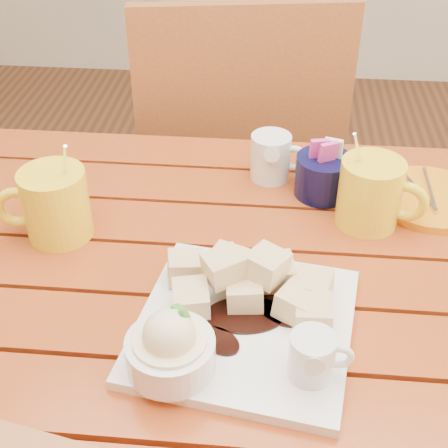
# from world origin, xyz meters

# --- Properties ---
(table) EXTENTS (1.20, 0.79, 0.75)m
(table) POSITION_xyz_m (0.00, 0.00, 0.64)
(table) COLOR maroon
(table) RESTS_ON ground
(dessert_plate) EXTENTS (0.30, 0.30, 0.11)m
(dessert_plate) POSITION_xyz_m (0.01, -0.13, 0.78)
(dessert_plate) COLOR white
(dessert_plate) RESTS_ON table
(coffee_mug_left) EXTENTS (0.14, 0.10, 0.17)m
(coffee_mug_left) POSITION_xyz_m (-0.27, 0.07, 0.81)
(coffee_mug_left) COLOR yellow
(coffee_mug_left) RESTS_ON table
(coffee_mug_right) EXTENTS (0.14, 0.10, 0.16)m
(coffee_mug_right) POSITION_xyz_m (0.21, 0.14, 0.81)
(coffee_mug_right) COLOR yellow
(coffee_mug_right) RESTS_ON table
(cream_pitcher) EXTENTS (0.10, 0.08, 0.08)m
(cream_pitcher) POSITION_xyz_m (0.05, 0.26, 0.79)
(cream_pitcher) COLOR white
(cream_pitcher) RESTS_ON table
(sugar_caddy) EXTENTS (0.09, 0.09, 0.10)m
(sugar_caddy) POSITION_xyz_m (0.14, 0.22, 0.79)
(sugar_caddy) COLOR black
(sugar_caddy) RESTS_ON table
(orange_saucer) EXTENTS (0.19, 0.19, 0.02)m
(orange_saucer) POSITION_xyz_m (0.32, 0.21, 0.76)
(orange_saucer) COLOR orange
(orange_saucer) RESTS_ON table
(chair_far) EXTENTS (0.53, 0.53, 0.97)m
(chair_far) POSITION_xyz_m (-0.04, 0.65, 0.54)
(chair_far) COLOR brown
(chair_far) RESTS_ON ground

